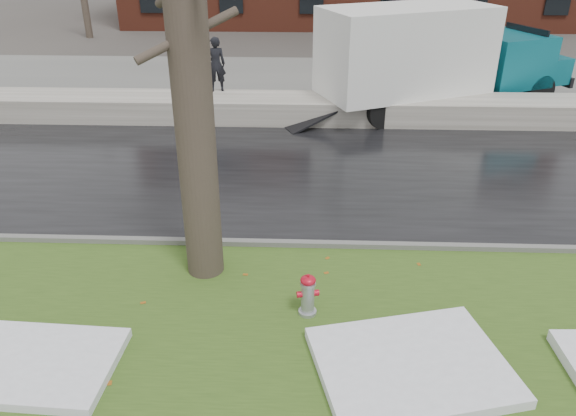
{
  "coord_description": "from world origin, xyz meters",
  "views": [
    {
      "loc": [
        -0.22,
        -8.32,
        5.71
      ],
      "look_at": [
        -0.58,
        0.74,
        1.0
      ],
      "focal_mm": 35.0,
      "sensor_mm": 36.0,
      "label": 1
    }
  ],
  "objects_px": {
    "fire_hydrant": "(308,293)",
    "box_truck": "(434,56)",
    "tree": "(188,41)",
    "worker": "(216,64)"
  },
  "relations": [
    {
      "from": "worker",
      "to": "fire_hydrant",
      "type": "bearing_deg",
      "value": 90.37
    },
    {
      "from": "fire_hydrant",
      "to": "worker",
      "type": "distance_m",
      "value": 10.86
    },
    {
      "from": "worker",
      "to": "box_truck",
      "type": "bearing_deg",
      "value": 169.4
    },
    {
      "from": "fire_hydrant",
      "to": "tree",
      "type": "distance_m",
      "value": 4.25
    },
    {
      "from": "fire_hydrant",
      "to": "tree",
      "type": "height_order",
      "value": "tree"
    },
    {
      "from": "tree",
      "to": "worker",
      "type": "distance_m",
      "value": 9.57
    },
    {
      "from": "fire_hydrant",
      "to": "box_truck",
      "type": "xyz_separation_m",
      "value": [
        3.91,
        10.99,
        1.34
      ]
    },
    {
      "from": "fire_hydrant",
      "to": "tree",
      "type": "xyz_separation_m",
      "value": [
        -1.85,
        1.2,
        3.64
      ]
    },
    {
      "from": "fire_hydrant",
      "to": "box_truck",
      "type": "height_order",
      "value": "box_truck"
    },
    {
      "from": "box_truck",
      "to": "worker",
      "type": "distance_m",
      "value": 6.93
    }
  ]
}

